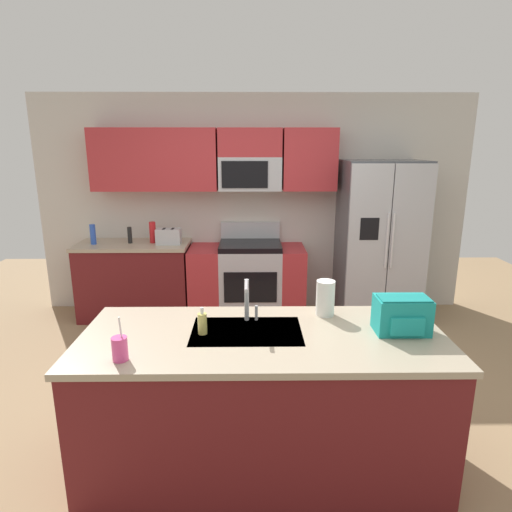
{
  "coord_description": "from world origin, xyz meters",
  "views": [
    {
      "loc": [
        -0.03,
        -3.14,
        2.02
      ],
      "look_at": [
        0.01,
        0.6,
        1.05
      ],
      "focal_mm": 30.27,
      "sensor_mm": 36.0,
      "label": 1
    }
  ],
  "objects_px": {
    "range_oven": "(247,280)",
    "refrigerator": "(379,242)",
    "toaster": "(169,236)",
    "backpack": "(402,314)",
    "soap_dispenser": "(202,323)",
    "pepper_mill": "(130,235)",
    "bottle_red": "(153,232)",
    "bottle_blue": "(93,234)",
    "sink_faucet": "(248,297)",
    "paper_towel_roll": "(325,298)",
    "drink_cup_pink": "(120,349)"
  },
  "relations": [
    {
      "from": "bottle_blue",
      "to": "paper_towel_roll",
      "type": "height_order",
      "value": "paper_towel_roll"
    },
    {
      "from": "pepper_mill",
      "to": "soap_dispenser",
      "type": "xyz_separation_m",
      "value": [
        1.12,
        -2.51,
        -0.03
      ]
    },
    {
      "from": "drink_cup_pink",
      "to": "paper_towel_roll",
      "type": "xyz_separation_m",
      "value": [
        1.2,
        0.62,
        0.05
      ]
    },
    {
      "from": "bottle_red",
      "to": "backpack",
      "type": "bearing_deg",
      "value": -50.63
    },
    {
      "from": "bottle_blue",
      "to": "bottle_red",
      "type": "bearing_deg",
      "value": 6.03
    },
    {
      "from": "bottle_blue",
      "to": "sink_faucet",
      "type": "xyz_separation_m",
      "value": [
        1.8,
        -2.28,
        0.05
      ]
    },
    {
      "from": "paper_towel_roll",
      "to": "pepper_mill",
      "type": "bearing_deg",
      "value": 130.77
    },
    {
      "from": "bottle_red",
      "to": "soap_dispenser",
      "type": "bearing_deg",
      "value": -71.37
    },
    {
      "from": "pepper_mill",
      "to": "sink_faucet",
      "type": "xyz_separation_m",
      "value": [
        1.39,
        -2.33,
        0.07
      ]
    },
    {
      "from": "soap_dispenser",
      "to": "range_oven",
      "type": "bearing_deg",
      "value": 84.3
    },
    {
      "from": "range_oven",
      "to": "toaster",
      "type": "relative_size",
      "value": 4.86
    },
    {
      "from": "toaster",
      "to": "backpack",
      "type": "xyz_separation_m",
      "value": [
        1.87,
        -2.45,
        0.03
      ]
    },
    {
      "from": "refrigerator",
      "to": "backpack",
      "type": "relative_size",
      "value": 5.78
    },
    {
      "from": "pepper_mill",
      "to": "toaster",
      "type": "bearing_deg",
      "value": -6.19
    },
    {
      "from": "pepper_mill",
      "to": "bottle_red",
      "type": "distance_m",
      "value": 0.27
    },
    {
      "from": "range_oven",
      "to": "bottle_blue",
      "type": "xyz_separation_m",
      "value": [
        -1.77,
        -0.05,
        0.57
      ]
    },
    {
      "from": "range_oven",
      "to": "sink_faucet",
      "type": "distance_m",
      "value": 2.41
    },
    {
      "from": "range_oven",
      "to": "refrigerator",
      "type": "xyz_separation_m",
      "value": [
        1.53,
        -0.07,
        0.48
      ]
    },
    {
      "from": "sink_faucet",
      "to": "backpack",
      "type": "xyz_separation_m",
      "value": [
        0.94,
        -0.17,
        -0.05
      ]
    },
    {
      "from": "bottle_red",
      "to": "drink_cup_pink",
      "type": "distance_m",
      "value": 2.89
    },
    {
      "from": "sink_faucet",
      "to": "soap_dispenser",
      "type": "bearing_deg",
      "value": -146.87
    },
    {
      "from": "toaster",
      "to": "bottle_red",
      "type": "bearing_deg",
      "value": 160.24
    },
    {
      "from": "bottle_blue",
      "to": "soap_dispenser",
      "type": "xyz_separation_m",
      "value": [
        1.52,
        -2.46,
        -0.05
      ]
    },
    {
      "from": "refrigerator",
      "to": "soap_dispenser",
      "type": "bearing_deg",
      "value": -126.19
    },
    {
      "from": "range_oven",
      "to": "soap_dispenser",
      "type": "relative_size",
      "value": 8.0
    },
    {
      "from": "pepper_mill",
      "to": "paper_towel_roll",
      "type": "distance_m",
      "value": 2.93
    },
    {
      "from": "bottle_red",
      "to": "soap_dispenser",
      "type": "height_order",
      "value": "bottle_red"
    },
    {
      "from": "refrigerator",
      "to": "backpack",
      "type": "xyz_separation_m",
      "value": [
        -0.57,
        -2.43,
        0.09
      ]
    },
    {
      "from": "bottle_red",
      "to": "backpack",
      "type": "relative_size",
      "value": 0.77
    },
    {
      "from": "bottle_red",
      "to": "range_oven",
      "type": "bearing_deg",
      "value": -0.96
    },
    {
      "from": "sink_faucet",
      "to": "paper_towel_roll",
      "type": "relative_size",
      "value": 1.17
    },
    {
      "from": "bottle_red",
      "to": "toaster",
      "type": "bearing_deg",
      "value": -19.76
    },
    {
      "from": "pepper_mill",
      "to": "bottle_red",
      "type": "bearing_deg",
      "value": 4.58
    },
    {
      "from": "refrigerator",
      "to": "soap_dispenser",
      "type": "relative_size",
      "value": 10.88
    },
    {
      "from": "refrigerator",
      "to": "paper_towel_roll",
      "type": "height_order",
      "value": "refrigerator"
    },
    {
      "from": "bottle_blue",
      "to": "soap_dispenser",
      "type": "relative_size",
      "value": 1.37
    },
    {
      "from": "bottle_red",
      "to": "sink_faucet",
      "type": "xyz_separation_m",
      "value": [
        1.13,
        -2.35,
        0.04
      ]
    },
    {
      "from": "range_oven",
      "to": "soap_dispenser",
      "type": "distance_m",
      "value": 2.58
    },
    {
      "from": "toaster",
      "to": "bottle_blue",
      "type": "height_order",
      "value": "bottle_blue"
    },
    {
      "from": "refrigerator",
      "to": "pepper_mill",
      "type": "bearing_deg",
      "value": 178.63
    },
    {
      "from": "bottle_blue",
      "to": "paper_towel_roll",
      "type": "xyz_separation_m",
      "value": [
        2.32,
        -2.17,
        0.0
      ]
    },
    {
      "from": "drink_cup_pink",
      "to": "soap_dispenser",
      "type": "relative_size",
      "value": 1.48
    },
    {
      "from": "toaster",
      "to": "backpack",
      "type": "distance_m",
      "value": 3.08
    },
    {
      "from": "pepper_mill",
      "to": "bottle_blue",
      "type": "relative_size",
      "value": 0.82
    },
    {
      "from": "soap_dispenser",
      "to": "toaster",
      "type": "bearing_deg",
      "value": 104.91
    },
    {
      "from": "soap_dispenser",
      "to": "backpack",
      "type": "distance_m",
      "value": 1.22
    },
    {
      "from": "pepper_mill",
      "to": "backpack",
      "type": "height_order",
      "value": "backpack"
    },
    {
      "from": "refrigerator",
      "to": "paper_towel_roll",
      "type": "relative_size",
      "value": 7.71
    },
    {
      "from": "pepper_mill",
      "to": "backpack",
      "type": "bearing_deg",
      "value": -46.99
    },
    {
      "from": "sink_faucet",
      "to": "range_oven",
      "type": "bearing_deg",
      "value": 90.56
    }
  ]
}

